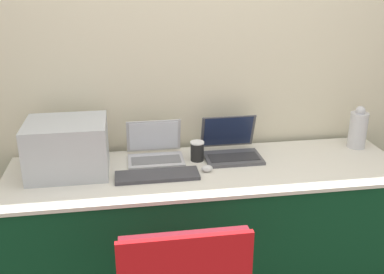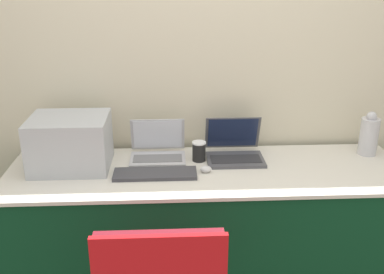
{
  "view_description": "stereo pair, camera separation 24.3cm",
  "coord_description": "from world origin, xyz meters",
  "px_view_note": "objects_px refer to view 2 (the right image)",
  "views": [
    {
      "loc": [
        -0.44,
        -1.89,
        1.81
      ],
      "look_at": [
        -0.08,
        0.35,
        0.95
      ],
      "focal_mm": 42.0,
      "sensor_mm": 36.0,
      "label": 1
    },
    {
      "loc": [
        -0.2,
        -1.92,
        1.81
      ],
      "look_at": [
        -0.08,
        0.35,
        0.95
      ],
      "focal_mm": 42.0,
      "sensor_mm": 36.0,
      "label": 2
    }
  ],
  "objects_px": {
    "laptop_right": "(234,150)",
    "coffee_cup": "(199,151)",
    "metal_pitcher": "(369,135)",
    "mouse": "(206,169)",
    "printer": "(70,141)",
    "laptop_left": "(158,150)",
    "external_keyboard": "(155,174)"
  },
  "relations": [
    {
      "from": "coffee_cup",
      "to": "metal_pitcher",
      "type": "height_order",
      "value": "metal_pitcher"
    },
    {
      "from": "printer",
      "to": "external_keyboard",
      "type": "height_order",
      "value": "printer"
    },
    {
      "from": "mouse",
      "to": "printer",
      "type": "bearing_deg",
      "value": 171.39
    },
    {
      "from": "coffee_cup",
      "to": "mouse",
      "type": "xyz_separation_m",
      "value": [
        0.03,
        -0.16,
        -0.04
      ]
    },
    {
      "from": "printer",
      "to": "metal_pitcher",
      "type": "distance_m",
      "value": 1.72
    },
    {
      "from": "external_keyboard",
      "to": "coffee_cup",
      "type": "xyz_separation_m",
      "value": [
        0.25,
        0.19,
        0.05
      ]
    },
    {
      "from": "mouse",
      "to": "metal_pitcher",
      "type": "height_order",
      "value": "metal_pitcher"
    },
    {
      "from": "external_keyboard",
      "to": "mouse",
      "type": "distance_m",
      "value": 0.27
    },
    {
      "from": "laptop_left",
      "to": "metal_pitcher",
      "type": "relative_size",
      "value": 1.2
    },
    {
      "from": "laptop_right",
      "to": "coffee_cup",
      "type": "bearing_deg",
      "value": -171.46
    },
    {
      "from": "mouse",
      "to": "metal_pitcher",
      "type": "bearing_deg",
      "value": 12.18
    },
    {
      "from": "coffee_cup",
      "to": "mouse",
      "type": "bearing_deg",
      "value": -80.64
    },
    {
      "from": "external_keyboard",
      "to": "laptop_right",
      "type": "bearing_deg",
      "value": 25.81
    },
    {
      "from": "printer",
      "to": "laptop_left",
      "type": "xyz_separation_m",
      "value": [
        0.47,
        0.1,
        -0.11
      ]
    },
    {
      "from": "printer",
      "to": "laptop_left",
      "type": "height_order",
      "value": "printer"
    },
    {
      "from": "laptop_right",
      "to": "printer",
      "type": "bearing_deg",
      "value": -174.93
    },
    {
      "from": "laptop_left",
      "to": "mouse",
      "type": "relative_size",
      "value": 5.01
    },
    {
      "from": "printer",
      "to": "laptop_left",
      "type": "bearing_deg",
      "value": 12.27
    },
    {
      "from": "external_keyboard",
      "to": "metal_pitcher",
      "type": "relative_size",
      "value": 1.68
    },
    {
      "from": "laptop_left",
      "to": "mouse",
      "type": "xyz_separation_m",
      "value": [
        0.26,
        -0.21,
        -0.03
      ]
    },
    {
      "from": "laptop_right",
      "to": "coffee_cup",
      "type": "height_order",
      "value": "laptop_right"
    },
    {
      "from": "laptop_left",
      "to": "external_keyboard",
      "type": "bearing_deg",
      "value": -92.3
    },
    {
      "from": "laptop_right",
      "to": "coffee_cup",
      "type": "xyz_separation_m",
      "value": [
        -0.21,
        -0.03,
        0.01
      ]
    },
    {
      "from": "coffee_cup",
      "to": "printer",
      "type": "bearing_deg",
      "value": -175.95
    },
    {
      "from": "metal_pitcher",
      "to": "coffee_cup",
      "type": "bearing_deg",
      "value": -177.19
    },
    {
      "from": "external_keyboard",
      "to": "coffee_cup",
      "type": "height_order",
      "value": "coffee_cup"
    },
    {
      "from": "laptop_left",
      "to": "coffee_cup",
      "type": "height_order",
      "value": "laptop_left"
    },
    {
      "from": "coffee_cup",
      "to": "mouse",
      "type": "relative_size",
      "value": 1.8
    },
    {
      "from": "metal_pitcher",
      "to": "external_keyboard",
      "type": "bearing_deg",
      "value": -169.24
    },
    {
      "from": "external_keyboard",
      "to": "metal_pitcher",
      "type": "bearing_deg",
      "value": 10.76
    },
    {
      "from": "metal_pitcher",
      "to": "laptop_right",
      "type": "bearing_deg",
      "value": -178.69
    },
    {
      "from": "coffee_cup",
      "to": "laptop_left",
      "type": "bearing_deg",
      "value": 167.48
    }
  ]
}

